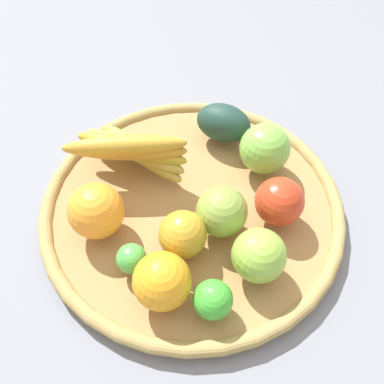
{
  "coord_description": "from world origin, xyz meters",
  "views": [
    {
      "loc": [
        -0.32,
        -0.23,
        0.55
      ],
      "look_at": [
        0.0,
        0.0,
        0.05
      ],
      "focal_mm": 40.02,
      "sensor_mm": 36.0,
      "label": 1
    }
  ],
  "objects_px": {
    "avocado": "(223,123)",
    "lime_1": "(134,260)",
    "orange_1": "(96,211)",
    "lime_0": "(213,300)",
    "banana_bunch": "(131,149)",
    "apple_3": "(183,234)",
    "apple_1": "(222,211)",
    "apple_0": "(265,149)",
    "orange_0": "(162,281)",
    "apple_2": "(259,255)",
    "apple_4": "(279,202)"
  },
  "relations": [
    {
      "from": "apple_1",
      "to": "avocado",
      "type": "bearing_deg",
      "value": 32.07
    },
    {
      "from": "lime_0",
      "to": "lime_1",
      "type": "distance_m",
      "value": 0.12
    },
    {
      "from": "banana_bunch",
      "to": "lime_0",
      "type": "distance_m",
      "value": 0.26
    },
    {
      "from": "banana_bunch",
      "to": "lime_1",
      "type": "relative_size",
      "value": 4.54
    },
    {
      "from": "lime_0",
      "to": "apple_3",
      "type": "distance_m",
      "value": 0.1
    },
    {
      "from": "apple_4",
      "to": "lime_1",
      "type": "xyz_separation_m",
      "value": [
        -0.19,
        0.11,
        -0.01
      ]
    },
    {
      "from": "apple_0",
      "to": "orange_0",
      "type": "height_order",
      "value": "apple_0"
    },
    {
      "from": "apple_2",
      "to": "orange_1",
      "type": "distance_m",
      "value": 0.23
    },
    {
      "from": "lime_1",
      "to": "apple_1",
      "type": "relative_size",
      "value": 0.56
    },
    {
      "from": "apple_0",
      "to": "avocado",
      "type": "height_order",
      "value": "apple_0"
    },
    {
      "from": "banana_bunch",
      "to": "lime_0",
      "type": "height_order",
      "value": "banana_bunch"
    },
    {
      "from": "avocado",
      "to": "apple_3",
      "type": "height_order",
      "value": "apple_3"
    },
    {
      "from": "lime_0",
      "to": "apple_4",
      "type": "height_order",
      "value": "apple_4"
    },
    {
      "from": "orange_0",
      "to": "orange_1",
      "type": "bearing_deg",
      "value": 77.81
    },
    {
      "from": "banana_bunch",
      "to": "apple_3",
      "type": "xyz_separation_m",
      "value": [
        -0.07,
        -0.15,
        -0.01
      ]
    },
    {
      "from": "apple_0",
      "to": "apple_1",
      "type": "bearing_deg",
      "value": -175.87
    },
    {
      "from": "apple_0",
      "to": "orange_1",
      "type": "bearing_deg",
      "value": 151.29
    },
    {
      "from": "apple_4",
      "to": "orange_0",
      "type": "relative_size",
      "value": 0.95
    },
    {
      "from": "apple_3",
      "to": "lime_1",
      "type": "bearing_deg",
      "value": 152.15
    },
    {
      "from": "orange_1",
      "to": "apple_1",
      "type": "bearing_deg",
      "value": -54.13
    },
    {
      "from": "apple_3",
      "to": "orange_0",
      "type": "xyz_separation_m",
      "value": [
        -0.07,
        -0.02,
        0.0
      ]
    },
    {
      "from": "orange_1",
      "to": "apple_3",
      "type": "distance_m",
      "value": 0.12
    },
    {
      "from": "avocado",
      "to": "lime_1",
      "type": "xyz_separation_m",
      "value": [
        -0.28,
        -0.04,
        -0.01
      ]
    },
    {
      "from": "lime_1",
      "to": "apple_3",
      "type": "relative_size",
      "value": 0.62
    },
    {
      "from": "orange_0",
      "to": "apple_2",
      "type": "bearing_deg",
      "value": -37.82
    },
    {
      "from": "apple_2",
      "to": "orange_0",
      "type": "xyz_separation_m",
      "value": [
        -0.1,
        0.08,
        0.0
      ]
    },
    {
      "from": "apple_1",
      "to": "orange_0",
      "type": "relative_size",
      "value": 0.98
    },
    {
      "from": "banana_bunch",
      "to": "orange_1",
      "type": "xyz_separation_m",
      "value": [
        -0.11,
        -0.03,
        -0.0
      ]
    },
    {
      "from": "orange_1",
      "to": "orange_0",
      "type": "height_order",
      "value": "orange_1"
    },
    {
      "from": "banana_bunch",
      "to": "apple_4",
      "type": "bearing_deg",
      "value": -77.77
    },
    {
      "from": "lime_1",
      "to": "orange_0",
      "type": "height_order",
      "value": "orange_0"
    },
    {
      "from": "apple_2",
      "to": "lime_1",
      "type": "relative_size",
      "value": 1.76
    },
    {
      "from": "apple_1",
      "to": "orange_0",
      "type": "xyz_separation_m",
      "value": [
        -0.13,
        0.0,
        0.0
      ]
    },
    {
      "from": "banana_bunch",
      "to": "apple_0",
      "type": "distance_m",
      "value": 0.21
    },
    {
      "from": "banana_bunch",
      "to": "avocado",
      "type": "xyz_separation_m",
      "value": [
        0.14,
        -0.08,
        -0.01
      ]
    },
    {
      "from": "orange_1",
      "to": "lime_0",
      "type": "relative_size",
      "value": 1.56
    },
    {
      "from": "apple_2",
      "to": "apple_0",
      "type": "xyz_separation_m",
      "value": [
        0.17,
        0.09,
        0.0
      ]
    },
    {
      "from": "apple_1",
      "to": "lime_0",
      "type": "bearing_deg",
      "value": -151.53
    },
    {
      "from": "avocado",
      "to": "apple_2",
      "type": "bearing_deg",
      "value": -136.82
    },
    {
      "from": "apple_2",
      "to": "apple_3",
      "type": "bearing_deg",
      "value": 106.71
    },
    {
      "from": "lime_1",
      "to": "apple_4",
      "type": "bearing_deg",
      "value": -31.33
    },
    {
      "from": "apple_1",
      "to": "apple_3",
      "type": "xyz_separation_m",
      "value": [
        -0.06,
        0.02,
        -0.0
      ]
    },
    {
      "from": "apple_2",
      "to": "orange_1",
      "type": "bearing_deg",
      "value": 108.24
    },
    {
      "from": "apple_2",
      "to": "apple_1",
      "type": "bearing_deg",
      "value": 68.69
    },
    {
      "from": "apple_0",
      "to": "apple_1",
      "type": "relative_size",
      "value": 1.09
    },
    {
      "from": "apple_4",
      "to": "lime_1",
      "type": "height_order",
      "value": "apple_4"
    },
    {
      "from": "apple_2",
      "to": "avocado",
      "type": "height_order",
      "value": "apple_2"
    },
    {
      "from": "apple_1",
      "to": "orange_0",
      "type": "height_order",
      "value": "orange_0"
    },
    {
      "from": "apple_2",
      "to": "lime_0",
      "type": "distance_m",
      "value": 0.08
    },
    {
      "from": "banana_bunch",
      "to": "orange_1",
      "type": "relative_size",
      "value": 2.36
    }
  ]
}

